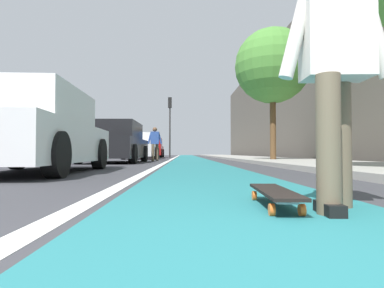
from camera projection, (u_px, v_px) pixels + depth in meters
ground_plane at (195, 164)px, 10.63m from camera, size 80.00×80.00×0.00m
bike_lane_paint at (189, 158)px, 24.62m from camera, size 56.00×1.84×0.00m
lane_stripe_white at (173, 158)px, 20.60m from camera, size 52.00×0.16×0.01m
sidewalk_curb at (250, 158)px, 18.71m from camera, size 52.00×3.20×0.11m
building_facade at (280, 102)px, 22.90m from camera, size 40.00×1.20×8.04m
skateboard at (275, 193)px, 2.11m from camera, size 0.85×0.25×0.11m
skater_person at (335, 60)px, 2.00m from camera, size 0.45×0.72×1.64m
parked_car_near at (32, 133)px, 5.74m from camera, size 4.28×2.11×1.49m
parked_car_mid at (115, 143)px, 11.78m from camera, size 4.37×2.06×1.48m
parked_car_far at (141, 147)px, 18.60m from camera, size 4.14×1.99×1.49m
parked_car_end at (151, 148)px, 24.75m from camera, size 4.36×1.91×1.49m
traffic_light at (170, 116)px, 24.76m from camera, size 0.33×0.28×4.66m
street_tree_mid at (273, 66)px, 12.56m from camera, size 2.94×2.94×5.26m
pedestrian_distant at (155, 142)px, 14.15m from camera, size 0.42×0.65×1.50m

